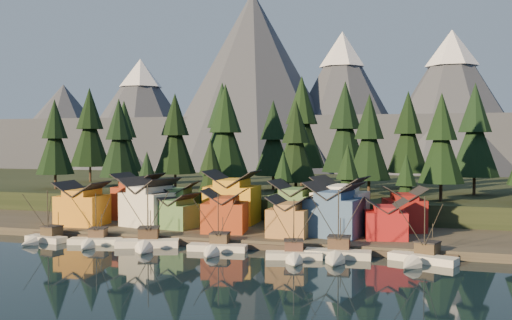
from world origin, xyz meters
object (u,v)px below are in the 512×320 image
(boat_3, at_px, (216,241))
(house_back_0, at_px, (139,195))
(boat_0, at_px, (42,231))
(house_back_1, at_px, (178,202))
(house_front_0, at_px, (82,202))
(boat_1, at_px, (93,235))
(house_front_1, at_px, (150,201))
(boat_4, at_px, (294,248))
(boat_6, at_px, (420,250))
(boat_2, at_px, (146,235))
(boat_5, at_px, (337,245))

(boat_3, height_order, house_back_0, house_back_0)
(boat_0, height_order, house_back_1, house_back_1)
(house_front_0, height_order, house_back_1, house_front_0)
(boat_3, height_order, house_front_0, house_front_0)
(boat_1, height_order, house_front_1, house_front_1)
(boat_4, distance_m, boat_6, 19.68)
(house_back_1, bearing_deg, boat_4, -45.24)
(boat_2, xyz_separation_m, house_back_1, (-3.12, 20.27, 3.84))
(boat_4, bearing_deg, house_back_0, 134.15)
(boat_0, xyz_separation_m, boat_5, (55.42, 0.98, 0.12))
(boat_1, bearing_deg, boat_6, -12.68)
(boat_1, height_order, boat_3, boat_3)
(house_front_1, bearing_deg, boat_5, -5.66)
(boat_2, xyz_separation_m, house_back_0, (-14.42, 23.85, 4.62))
(boat_3, height_order, boat_4, boat_3)
(boat_2, bearing_deg, house_back_0, 101.34)
(boat_1, xyz_separation_m, boat_6, (57.69, 1.04, 0.21))
(boat_0, xyz_separation_m, boat_3, (34.51, 0.87, -0.20))
(boat_2, xyz_separation_m, boat_5, (34.05, 0.27, 0.01))
(boat_0, height_order, house_front_1, house_front_1)
(boat_5, xyz_separation_m, house_front_0, (-55.26, 11.91, 3.97))
(boat_4, relative_size, house_front_1, 0.91)
(boat_3, height_order, boat_6, boat_6)
(boat_0, distance_m, boat_4, 48.86)
(boat_3, relative_size, house_front_0, 1.22)
(boat_0, relative_size, boat_6, 0.93)
(boat_0, height_order, boat_6, boat_6)
(house_front_0, xyz_separation_m, house_back_1, (18.09, 8.09, -0.14))
(house_front_1, height_order, house_back_0, house_back_0)
(boat_4, bearing_deg, house_front_1, 139.10)
(boat_1, distance_m, boat_6, 57.70)
(boat_0, relative_size, house_back_0, 1.05)
(boat_2, relative_size, house_front_1, 1.07)
(house_back_0, relative_size, house_back_1, 1.14)
(house_back_0, bearing_deg, boat_2, -58.97)
(boat_3, xyz_separation_m, boat_4, (14.33, -2.38, 0.02))
(boat_1, height_order, house_back_1, house_back_1)
(boat_6, bearing_deg, house_front_0, -168.63)
(boat_6, distance_m, house_back_0, 65.66)
(boat_6, relative_size, house_back_1, 1.29)
(house_front_1, distance_m, house_back_1, 6.40)
(boat_1, distance_m, boat_4, 38.32)
(boat_5, bearing_deg, boat_1, 177.70)
(boat_3, distance_m, boat_4, 14.53)
(boat_5, height_order, house_back_0, house_back_0)
(boat_6, distance_m, house_front_1, 56.32)
(boat_0, relative_size, house_back_1, 1.20)
(boat_3, bearing_deg, boat_2, 174.19)
(boat_0, bearing_deg, house_back_0, 83.39)
(boat_2, xyz_separation_m, boat_4, (27.47, -2.22, -0.28))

